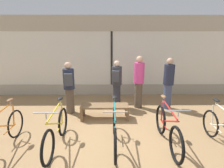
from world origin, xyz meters
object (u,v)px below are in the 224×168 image
object	(u,v)px
bicycle_left	(57,131)
bicycle_far_right	(223,132)
display_bench	(105,107)
bicycle_far_left	(3,133)
bicycle_right	(167,129)
customer_by_window	(139,81)
customer_near_bench	(117,82)
bicycle_center	(115,129)
customer_near_rack	(69,86)
customer_mid_floor	(168,82)

from	to	relation	value
bicycle_left	bicycle_far_right	xyz separation A→B (m)	(3.58, -0.05, -0.01)
bicycle_left	display_bench	world-z (taller)	bicycle_left
bicycle_far_left	bicycle_right	distance (m)	3.53
bicycle_left	customer_by_window	world-z (taller)	customer_by_window
bicycle_right	customer_near_bench	bearing A→B (deg)	114.30
customer_by_window	bicycle_center	bearing A→B (deg)	-111.23
bicycle_far_left	customer_near_bench	bearing A→B (deg)	44.53
bicycle_right	customer_by_window	size ratio (longest dim) A/B	1.01
bicycle_far_left	display_bench	xyz separation A→B (m)	(2.10, 1.50, -0.04)
display_bench	customer_by_window	xyz separation A→B (m)	(1.13, 0.88, 0.59)
customer_near_bench	customer_near_rack	bearing A→B (deg)	-160.33
bicycle_far_left	customer_by_window	world-z (taller)	customer_by_window
bicycle_center	display_bench	bearing A→B (deg)	100.85
bicycle_left	customer_by_window	size ratio (longest dim) A/B	0.98
customer_near_rack	bicycle_right	bearing A→B (deg)	-34.89
bicycle_left	bicycle_far_left	bearing A→B (deg)	-175.99
bicycle_center	customer_by_window	xyz separation A→B (m)	(0.87, 2.23, 0.55)
bicycle_far_right	customer_near_bench	size ratio (longest dim) A/B	1.02
customer_near_bench	display_bench	bearing A→B (deg)	-111.92
bicycle_far_left	customer_by_window	size ratio (longest dim) A/B	0.98
customer_near_bench	customer_mid_floor	bearing A→B (deg)	-4.95
bicycle_left	display_bench	size ratio (longest dim) A/B	1.24
customer_mid_floor	customer_near_bench	distance (m)	1.72
bicycle_right	bicycle_left	bearing A→B (deg)	-178.49
customer_by_window	customer_near_rack	bearing A→B (deg)	-168.31
bicycle_left	customer_near_bench	xyz separation A→B (m)	(1.38, 2.37, 0.49)
bicycle_far_left	customer_near_bench	distance (m)	3.52
customer_mid_floor	customer_near_bench	world-z (taller)	customer_mid_floor
bicycle_far_right	customer_mid_floor	world-z (taller)	customer_mid_floor
bicycle_left	bicycle_far_right	bearing A→B (deg)	-0.85
bicycle_right	customer_mid_floor	size ratio (longest dim) A/B	1.04
bicycle_left	customer_mid_floor	bearing A→B (deg)	35.70
bicycle_right	customer_by_window	distance (m)	2.32
customer_by_window	bicycle_left	bearing A→B (deg)	-132.69
bicycle_left	bicycle_center	size ratio (longest dim) A/B	0.99
display_bench	customer_mid_floor	world-z (taller)	customer_mid_floor
bicycle_right	customer_mid_floor	world-z (taller)	customer_mid_floor
customer_by_window	customer_mid_floor	xyz separation A→B (m)	(0.97, -0.08, -0.01)
customer_by_window	bicycle_far_left	bearing A→B (deg)	-143.68
customer_near_bench	bicycle_right	bearing A→B (deg)	-65.70
bicycle_far_left	customer_near_bench	world-z (taller)	customer_near_bench
bicycle_far_right	bicycle_far_left	bearing A→B (deg)	-179.70
bicycle_center	customer_near_bench	distance (m)	2.36
customer_near_bench	bicycle_far_right	bearing A→B (deg)	-47.69
display_bench	customer_mid_floor	size ratio (longest dim) A/B	0.81
bicycle_right	customer_near_bench	distance (m)	2.57
bicycle_left	customer_near_rack	xyz separation A→B (m)	(-0.12, 1.83, 0.50)
customer_by_window	customer_near_bench	world-z (taller)	customer_by_window
display_bench	customer_by_window	distance (m)	1.54
bicycle_right	customer_near_bench	world-z (taller)	customer_near_bench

